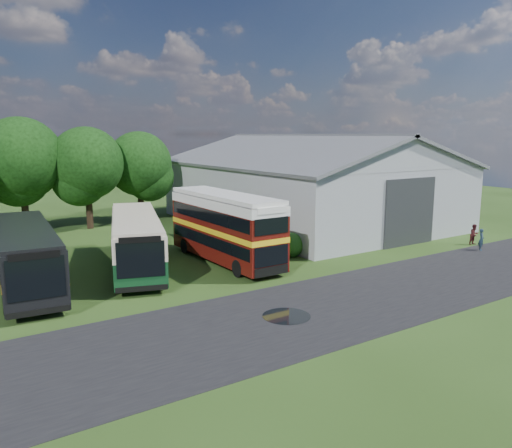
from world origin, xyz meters
TOP-DOWN VIEW (x-y plane):
  - ground at (0.00, 0.00)m, footprint 120.00×120.00m
  - asphalt_road at (3.00, -3.00)m, footprint 60.00×8.00m
  - puddle at (-1.50, -3.00)m, footprint 2.20×2.20m
  - storage_shed at (15.00, 15.98)m, footprint 18.80×24.80m
  - tree_mid at (-8.00, 24.80)m, footprint 6.80×6.80m
  - tree_right_a at (-3.00, 23.80)m, footprint 6.26×6.26m
  - tree_right_b at (2.00, 24.60)m, footprint 5.98×5.98m
  - shrub_front at (5.60, 6.00)m, footprint 1.70×1.70m
  - shrub_mid at (5.60, 8.00)m, footprint 1.60×1.60m
  - shrub_back at (5.60, 10.00)m, footprint 1.80×1.80m
  - bus_green_single at (-4.22, 8.79)m, footprint 6.28×12.24m
  - bus_maroon_double at (1.13, 7.15)m, footprint 2.71×10.39m
  - bus_dark_single at (-10.51, 8.32)m, footprint 3.80×12.20m
  - visitor_a at (17.91, -0.10)m, footprint 0.67×0.66m
  - visitor_b at (19.18, 1.29)m, footprint 0.80×0.65m

SIDE VIEW (x-z plane):
  - ground at x=0.00m, z-range 0.00..0.00m
  - asphalt_road at x=3.00m, z-range -0.01..0.01m
  - puddle at x=-1.50m, z-range -0.01..0.01m
  - shrub_front at x=5.60m, z-range -0.85..0.85m
  - shrub_mid at x=5.60m, z-range -0.80..0.80m
  - shrub_back at x=5.60m, z-range -0.90..0.90m
  - visitor_b at x=19.18m, z-range 0.00..1.54m
  - visitor_a at x=17.91m, z-range 0.00..1.56m
  - bus_green_single at x=-4.22m, z-range 0.11..3.41m
  - bus_dark_single at x=-10.51m, z-range 0.11..3.42m
  - bus_maroon_double at x=1.13m, z-range 0.00..4.46m
  - storage_shed at x=15.00m, z-range 0.09..8.24m
  - tree_right_b at x=2.00m, z-range 1.21..9.66m
  - tree_right_a at x=-3.00m, z-range 1.27..10.10m
  - tree_mid at x=-8.00m, z-range 1.38..10.98m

